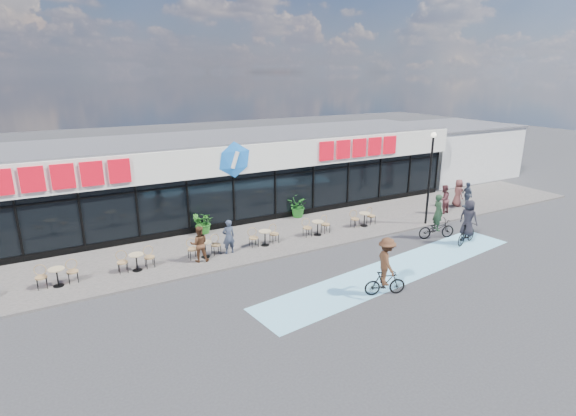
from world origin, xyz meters
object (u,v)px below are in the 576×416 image
Objects in this scene: cyclist_b at (437,224)px; patron_left at (229,237)px; potted_plant_left at (199,224)px; cyclist_a at (467,226)px; pedestrian_c at (444,199)px; potted_plant_mid at (205,222)px; patron_right at (199,244)px; potted_plant_right at (297,206)px; lamp_post at (430,170)px; pedestrian_a at (467,195)px; pedestrian_b at (458,193)px.

patron_left is at bearing 163.64° from cyclist_b.
cyclist_a is at bearing -33.27° from potted_plant_left.
potted_plant_left is at bearing -23.44° from pedestrian_c.
patron_right is at bearing -112.36° from potted_plant_mid.
pedestrian_c is 4.25m from cyclist_b.
cyclist_b reaches higher than potted_plant_left.
potted_plant_right is at bearing -150.55° from patron_left.
lamp_post reaches higher than potted_plant_left.
potted_plant_left is at bearing -179.17° from potted_plant_right.
lamp_post is 3.24m from pedestrian_c.
cyclist_a is (11.21, -7.35, 0.27)m from potted_plant_left.
patron_left is (0.07, -3.14, 0.23)m from potted_plant_mid.
cyclist_a reaches higher than patron_right.
cyclist_b is at bearing 29.27° from pedestrian_c.
potted_plant_left is 0.94× the size of potted_plant_mid.
potted_plant_left is 0.34m from potted_plant_mid.
pedestrian_c is (2.26, 0.91, -2.13)m from lamp_post.
pedestrian_b is at bearing -129.93° from pedestrian_a.
potted_plant_right is at bearing 92.48° from pedestrian_b.
potted_plant_right is 8.69m from pedestrian_c.
patron_right is at bearing 166.67° from cyclist_b.
lamp_post is 4.31× the size of potted_plant_mid.
cyclist_a is (10.87, -7.39, 0.24)m from potted_plant_mid.
pedestrian_c reaches higher than patron_right.
pedestrian_a is at bearing -11.36° from potted_plant_left.
pedestrian_c is at bearing -68.29° from pedestrian_a.
lamp_post is 11.41m from patron_left.
pedestrian_c reaches higher than potted_plant_mid.
potted_plant_right is at bearing 125.74° from cyclist_a.
potted_plant_right is (-5.69, 4.40, -2.34)m from lamp_post.
patron_right reaches higher than potted_plant_left.
cyclist_a is 0.96× the size of cyclist_b.
cyclist_a is (12.26, -4.02, 0.01)m from patron_right.
lamp_post reaches higher than cyclist_a.
cyclist_a is (-0.34, -3.03, -2.17)m from lamp_post.
potted_plant_right is at bearing 142.27° from lamp_post.
cyclist_b reaches higher than potted_plant_mid.
pedestrian_b is (16.80, 0.56, 0.04)m from patron_right.
potted_plant_left is 0.64× the size of pedestrian_b.
potted_plant_mid is 3.65m from patron_right.
cyclist_b reaches higher than patron_right.
potted_plant_right is 0.76× the size of pedestrian_c.
pedestrian_a is 6.23m from cyclist_b.
potted_plant_mid is 0.73× the size of pedestrian_a.
potted_plant_left is at bearing 146.73° from cyclist_a.
potted_plant_mid is 3.15m from patron_left.
pedestrian_a is at bearing 40.51° from cyclist_a.
cyclist_b is at bearing -52.95° from potted_plant_right.
potted_plant_mid is at bearing 98.27° from pedestrian_b.
lamp_post is at bearing 59.24° from cyclist_b.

